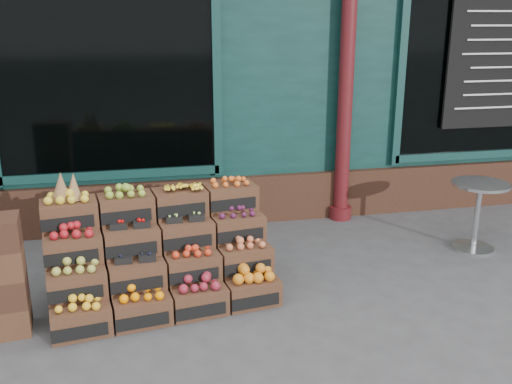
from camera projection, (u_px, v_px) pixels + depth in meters
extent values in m
plane|color=#424244|center=(294.00, 302.00, 5.19)|extent=(60.00, 60.00, 0.00)
cube|color=#0E312D|center=(210.00, 22.00, 9.33)|extent=(12.00, 6.00, 4.80)
cube|color=#0E312D|center=(245.00, 102.00, 6.84)|extent=(12.00, 0.12, 3.00)
cube|color=#382016|center=(247.00, 199.00, 7.13)|extent=(12.00, 0.18, 0.60)
cube|color=black|center=(106.00, 85.00, 6.38)|extent=(2.40, 0.06, 2.00)
cube|color=black|center=(489.00, 76.00, 7.35)|extent=(2.40, 0.06, 2.00)
cylinder|color=#4F1216|center=(346.00, 93.00, 6.87)|extent=(0.18, 0.18, 3.20)
cube|color=black|center=(494.00, 65.00, 7.24)|extent=(1.30, 0.04, 1.60)
cube|color=#4B2D1D|center=(81.00, 319.00, 4.65)|extent=(0.52, 0.39, 0.24)
cube|color=black|center=(83.00, 333.00, 4.50)|extent=(0.43, 0.07, 0.11)
cube|color=gold|center=(80.00, 302.00, 4.61)|extent=(0.41, 0.30, 0.08)
cube|color=#4B2D1D|center=(142.00, 309.00, 4.82)|extent=(0.52, 0.39, 0.24)
cube|color=black|center=(146.00, 322.00, 4.66)|extent=(0.43, 0.07, 0.11)
cube|color=orange|center=(141.00, 292.00, 4.77)|extent=(0.41, 0.30, 0.08)
cube|color=#4B2D1D|center=(199.00, 300.00, 4.98)|extent=(0.52, 0.39, 0.24)
cube|color=black|center=(204.00, 311.00, 4.83)|extent=(0.43, 0.07, 0.11)
cube|color=maroon|center=(198.00, 283.00, 4.93)|extent=(0.41, 0.30, 0.09)
cube|color=#4B2D1D|center=(252.00, 291.00, 5.14)|extent=(0.52, 0.39, 0.24)
cube|color=black|center=(258.00, 302.00, 4.99)|extent=(0.43, 0.07, 0.11)
cube|color=orange|center=(252.00, 273.00, 5.09)|extent=(0.41, 0.30, 0.11)
cube|color=#4B2D1D|center=(77.00, 283.00, 4.76)|extent=(0.52, 0.39, 0.24)
cube|color=black|center=(79.00, 294.00, 4.61)|extent=(0.43, 0.07, 0.11)
cube|color=#A5A641|center=(75.00, 265.00, 4.72)|extent=(0.41, 0.30, 0.08)
cube|color=#4B2D1D|center=(136.00, 274.00, 4.93)|extent=(0.52, 0.39, 0.24)
cube|color=black|center=(140.00, 285.00, 4.77)|extent=(0.43, 0.07, 0.11)
cube|color=black|center=(136.00, 260.00, 4.89)|extent=(0.41, 0.30, 0.03)
cube|color=#4B2D1D|center=(192.00, 266.00, 5.09)|extent=(0.52, 0.39, 0.24)
cube|color=black|center=(197.00, 276.00, 4.94)|extent=(0.43, 0.07, 0.11)
cube|color=red|center=(191.00, 250.00, 5.04)|extent=(0.41, 0.30, 0.07)
cube|color=#4B2D1D|center=(244.00, 258.00, 5.25)|extent=(0.52, 0.39, 0.24)
cube|color=black|center=(251.00, 268.00, 5.10)|extent=(0.43, 0.07, 0.11)
cube|color=#C8643D|center=(244.00, 242.00, 5.20)|extent=(0.41, 0.30, 0.08)
cube|color=#4B2D1D|center=(73.00, 248.00, 4.87)|extent=(0.52, 0.39, 0.24)
cube|color=black|center=(75.00, 258.00, 4.72)|extent=(0.43, 0.07, 0.11)
cube|color=#A3141D|center=(71.00, 230.00, 4.83)|extent=(0.41, 0.30, 0.08)
cube|color=#4B2D1D|center=(131.00, 240.00, 5.04)|extent=(0.52, 0.39, 0.24)
cube|color=black|center=(134.00, 250.00, 4.89)|extent=(0.43, 0.07, 0.11)
cube|color=red|center=(130.00, 226.00, 5.00)|extent=(0.41, 0.30, 0.03)
cube|color=#4B2D1D|center=(186.00, 233.00, 5.20)|extent=(0.52, 0.39, 0.24)
cube|color=black|center=(191.00, 242.00, 5.05)|extent=(0.43, 0.07, 0.11)
cube|color=#9ED65F|center=(185.00, 220.00, 5.16)|extent=(0.41, 0.30, 0.03)
cube|color=#4B2D1D|center=(237.00, 227.00, 5.36)|extent=(0.52, 0.39, 0.24)
cube|color=black|center=(243.00, 235.00, 5.21)|extent=(0.43, 0.07, 0.11)
cube|color=#481536|center=(237.00, 212.00, 5.32)|extent=(0.41, 0.30, 0.06)
cube|color=#4B2D1D|center=(69.00, 214.00, 4.98)|extent=(0.52, 0.39, 0.24)
cube|color=black|center=(71.00, 223.00, 4.83)|extent=(0.43, 0.07, 0.11)
cube|color=gold|center=(67.00, 197.00, 4.94)|extent=(0.41, 0.30, 0.08)
cube|color=#4B2D1D|center=(126.00, 208.00, 5.15)|extent=(0.52, 0.39, 0.24)
cube|color=black|center=(129.00, 217.00, 5.00)|extent=(0.43, 0.07, 0.11)
cube|color=#87A431|center=(125.00, 191.00, 5.10)|extent=(0.41, 0.30, 0.08)
cube|color=#4B2D1D|center=(180.00, 202.00, 5.31)|extent=(0.52, 0.39, 0.24)
cube|color=black|center=(184.00, 210.00, 5.16)|extent=(0.43, 0.07, 0.11)
cube|color=yellow|center=(179.00, 186.00, 5.26)|extent=(0.41, 0.30, 0.07)
cube|color=#4B2D1D|center=(230.00, 197.00, 5.47)|extent=(0.52, 0.39, 0.24)
cube|color=black|center=(236.00, 204.00, 5.32)|extent=(0.43, 0.07, 0.11)
cube|color=orange|center=(230.00, 182.00, 5.43)|extent=(0.41, 0.30, 0.06)
cube|color=#382016|center=(166.00, 294.00, 5.08)|extent=(1.98, 0.59, 0.24)
cube|color=#382016|center=(161.00, 273.00, 5.22)|extent=(1.98, 0.59, 0.47)
cube|color=#382016|center=(156.00, 253.00, 5.37)|extent=(1.98, 0.59, 0.71)
cone|color=olive|center=(61.00, 186.00, 4.90)|extent=(0.16, 0.16, 0.27)
cone|color=olive|center=(74.00, 187.00, 4.96)|extent=(0.15, 0.15, 0.24)
cylinder|color=#BABCC2|center=(473.00, 248.00, 6.36)|extent=(0.45, 0.45, 0.03)
cylinder|color=#BABCC2|center=(477.00, 217.00, 6.25)|extent=(0.06, 0.06, 0.74)
cylinder|color=#BABCC2|center=(481.00, 184.00, 6.14)|extent=(0.61, 0.61, 0.03)
imported|color=#154919|center=(97.00, 139.00, 7.26)|extent=(0.79, 0.59, 1.98)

